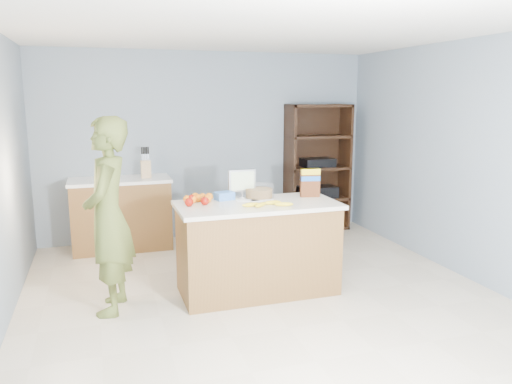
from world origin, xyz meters
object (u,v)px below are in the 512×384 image
object	(u,v)px
person	(108,216)
cereal_box	(310,180)
counter_peninsula	(258,251)
shelving_unit	(316,170)
tv	(242,182)

from	to	relation	value
person	cereal_box	distance (m)	2.01
counter_peninsula	shelving_unit	distance (m)	2.61
counter_peninsula	person	xyz separation A→B (m)	(-1.39, -0.01, 0.46)
person	counter_peninsula	bearing A→B (deg)	102.16
shelving_unit	tv	size ratio (longest dim) A/B	6.38
shelving_unit	cereal_box	xyz separation A→B (m)	(-0.94, -1.92, 0.21)
shelving_unit	cereal_box	world-z (taller)	shelving_unit
tv	cereal_box	xyz separation A→B (m)	(0.67, -0.19, 0.01)
person	cereal_box	bearing A→B (deg)	105.75
counter_peninsula	person	world-z (taller)	person
counter_peninsula	tv	xyz separation A→B (m)	(-0.06, 0.32, 0.64)
shelving_unit	tv	bearing A→B (deg)	-133.03
person	cereal_box	xyz separation A→B (m)	(1.99, 0.14, 0.20)
tv	counter_peninsula	bearing A→B (deg)	-79.23
counter_peninsula	shelving_unit	xyz separation A→B (m)	(1.55, 2.05, 0.45)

